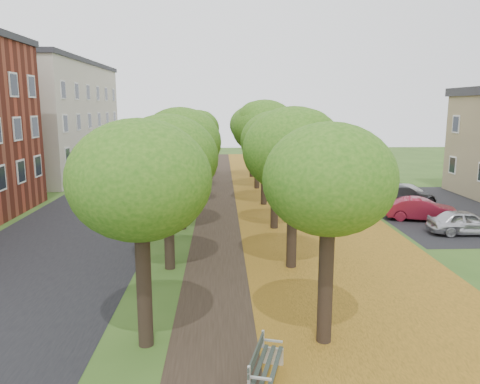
{
  "coord_description": "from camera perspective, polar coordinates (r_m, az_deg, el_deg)",
  "views": [
    {
      "loc": [
        -0.15,
        -11.68,
        6.31
      ],
      "look_at": [
        0.68,
        8.95,
        2.5
      ],
      "focal_mm": 35.0,
      "sensor_mm": 36.0,
      "label": 1
    }
  ],
  "objects": [
    {
      "name": "ground",
      "position": [
        13.28,
        -1.45,
        -17.93
      ],
      "size": [
        120.0,
        120.0,
        0.0
      ],
      "primitive_type": "plane",
      "color": "#2D4C19",
      "rests_on": "ground"
    },
    {
      "name": "street_asphalt",
      "position": [
        28.39,
        -17.28,
        -2.86
      ],
      "size": [
        8.0,
        70.0,
        0.01
      ],
      "primitive_type": "cube",
      "color": "black",
      "rests_on": "ground"
    },
    {
      "name": "footpath",
      "position": [
        27.42,
        -1.94,
        -2.85
      ],
      "size": [
        3.2,
        70.0,
        0.01
      ],
      "primitive_type": "cube",
      "color": "black",
      "rests_on": "ground"
    },
    {
      "name": "leaf_verge",
      "position": [
        27.9,
        8.4,
        -2.72
      ],
      "size": [
        7.5,
        70.0,
        0.01
      ],
      "primitive_type": "cube",
      "color": "#A36D1E",
      "rests_on": "ground"
    },
    {
      "name": "parking_lot",
      "position": [
        31.51,
        23.43,
        -1.97
      ],
      "size": [
        9.0,
        16.0,
        0.01
      ],
      "primitive_type": "cube",
      "color": "black",
      "rests_on": "ground"
    },
    {
      "name": "tree_row_west",
      "position": [
        26.82,
        -6.73,
        6.48
      ],
      "size": [
        3.82,
        33.82,
        6.14
      ],
      "color": "black",
      "rests_on": "ground"
    },
    {
      "name": "tree_row_east",
      "position": [
        26.89,
        3.59,
        6.54
      ],
      "size": [
        3.82,
        33.82,
        6.14
      ],
      "color": "black",
      "rests_on": "ground"
    },
    {
      "name": "building_cream",
      "position": [
        47.77,
        -23.23,
        8.3
      ],
      "size": [
        10.3,
        20.3,
        10.4
      ],
      "color": "beige",
      "rests_on": "ground"
    },
    {
      "name": "bench",
      "position": [
        11.46,
        3.06,
        -20.36
      ],
      "size": [
        0.99,
        1.88,
        0.85
      ],
      "rotation": [
        0.0,
        0.0,
        1.3
      ],
      "color": "#242D26",
      "rests_on": "ground"
    },
    {
      "name": "car_silver",
      "position": [
        25.86,
        25.79,
        -3.33
      ],
      "size": [
        3.67,
        1.61,
        1.23
      ],
      "primitive_type": "imported",
      "rotation": [
        0.0,
        0.0,
        1.53
      ],
      "color": "#B9B9BE",
      "rests_on": "ground"
    },
    {
      "name": "car_red",
      "position": [
        27.97,
        21.25,
        -1.98
      ],
      "size": [
        4.05,
        2.37,
        1.26
      ],
      "primitive_type": "imported",
      "rotation": [
        0.0,
        0.0,
        1.28
      ],
      "color": "maroon",
      "rests_on": "ground"
    },
    {
      "name": "car_grey",
      "position": [
        30.86,
        18.91,
        -0.54
      ],
      "size": [
        5.41,
        3.67,
        1.45
      ],
      "primitive_type": "imported",
      "rotation": [
        0.0,
        0.0,
        1.93
      ],
      "color": "#2D2C31",
      "rests_on": "ground"
    },
    {
      "name": "car_white",
      "position": [
        34.67,
        17.79,
        0.51
      ],
      "size": [
        4.92,
        3.72,
        1.24
      ],
      "primitive_type": "imported",
      "rotation": [
        0.0,
        0.0,
        1.15
      ],
      "color": "silver",
      "rests_on": "ground"
    }
  ]
}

